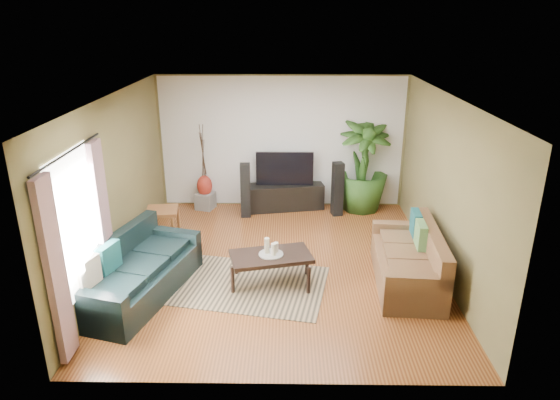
{
  "coord_description": "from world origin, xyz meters",
  "views": [
    {
      "loc": [
        0.11,
        -7.16,
        3.81
      ],
      "look_at": [
        0.0,
        0.2,
        1.05
      ],
      "focal_mm": 32.0,
      "sensor_mm": 36.0,
      "label": 1
    }
  ],
  "objects_px": {
    "sofa_left": "(138,268)",
    "coffee_table": "(271,269)",
    "tv_stand": "(285,197)",
    "potted_plant": "(363,166)",
    "speaker_right": "(337,189)",
    "pedestal": "(205,201)",
    "sofa_right": "(407,257)",
    "side_table": "(163,224)",
    "speaker_left": "(245,190)",
    "vase": "(205,186)",
    "television": "(285,169)"
  },
  "relations": [
    {
      "from": "tv_stand",
      "to": "potted_plant",
      "type": "xyz_separation_m",
      "value": [
        1.57,
        0.0,
        0.66
      ]
    },
    {
      "from": "tv_stand",
      "to": "side_table",
      "type": "relative_size",
      "value": 2.76
    },
    {
      "from": "speaker_left",
      "to": "side_table",
      "type": "distance_m",
      "value": 1.8
    },
    {
      "from": "coffee_table",
      "to": "sofa_left",
      "type": "bearing_deg",
      "value": 176.72
    },
    {
      "from": "speaker_left",
      "to": "vase",
      "type": "bearing_deg",
      "value": 151.34
    },
    {
      "from": "speaker_left",
      "to": "side_table",
      "type": "bearing_deg",
      "value": -145.3
    },
    {
      "from": "tv_stand",
      "to": "speaker_right",
      "type": "height_order",
      "value": "speaker_right"
    },
    {
      "from": "potted_plant",
      "to": "vase",
      "type": "distance_m",
      "value": 3.24
    },
    {
      "from": "pedestal",
      "to": "tv_stand",
      "type": "bearing_deg",
      "value": 0.56
    },
    {
      "from": "sofa_right",
      "to": "potted_plant",
      "type": "bearing_deg",
      "value": -170.72
    },
    {
      "from": "tv_stand",
      "to": "sofa_left",
      "type": "bearing_deg",
      "value": -131.54
    },
    {
      "from": "potted_plant",
      "to": "pedestal",
      "type": "distance_m",
      "value": 3.3
    },
    {
      "from": "sofa_left",
      "to": "coffee_table",
      "type": "bearing_deg",
      "value": -63.38
    },
    {
      "from": "television",
      "to": "vase",
      "type": "bearing_deg",
      "value": -179.44
    },
    {
      "from": "sofa_right",
      "to": "television",
      "type": "height_order",
      "value": "television"
    },
    {
      "from": "sofa_right",
      "to": "vase",
      "type": "distance_m",
      "value": 4.59
    },
    {
      "from": "potted_plant",
      "to": "side_table",
      "type": "xyz_separation_m",
      "value": [
        -3.73,
        -1.53,
        -0.64
      ]
    },
    {
      "from": "sofa_right",
      "to": "speaker_left",
      "type": "distance_m",
      "value": 3.68
    },
    {
      "from": "sofa_right",
      "to": "potted_plant",
      "type": "relative_size",
      "value": 1.05
    },
    {
      "from": "tv_stand",
      "to": "coffee_table",
      "type": "bearing_deg",
      "value": -103.88
    },
    {
      "from": "sofa_left",
      "to": "speaker_right",
      "type": "distance_m",
      "value": 4.4
    },
    {
      "from": "sofa_left",
      "to": "television",
      "type": "bearing_deg",
      "value": -14.96
    },
    {
      "from": "television",
      "to": "speaker_right",
      "type": "relative_size",
      "value": 1.07
    },
    {
      "from": "speaker_left",
      "to": "tv_stand",
      "type": "bearing_deg",
      "value": 24.25
    },
    {
      "from": "side_table",
      "to": "potted_plant",
      "type": "bearing_deg",
      "value": 22.31
    },
    {
      "from": "speaker_left",
      "to": "television",
      "type": "bearing_deg",
      "value": 24.25
    },
    {
      "from": "tv_stand",
      "to": "potted_plant",
      "type": "relative_size",
      "value": 0.85
    },
    {
      "from": "television",
      "to": "sofa_right",
      "type": "bearing_deg",
      "value": -58.48
    },
    {
      "from": "side_table",
      "to": "vase",
      "type": "bearing_deg",
      "value": 71.23
    },
    {
      "from": "potted_plant",
      "to": "speaker_right",
      "type": "bearing_deg",
      "value": -148.76
    },
    {
      "from": "vase",
      "to": "side_table",
      "type": "xyz_separation_m",
      "value": [
        -0.51,
        -1.51,
        -0.21
      ]
    },
    {
      "from": "coffee_table",
      "to": "tv_stand",
      "type": "xyz_separation_m",
      "value": [
        0.18,
        3.07,
        0.02
      ]
    },
    {
      "from": "speaker_left",
      "to": "pedestal",
      "type": "distance_m",
      "value": 1.03
    },
    {
      "from": "sofa_right",
      "to": "vase",
      "type": "relative_size",
      "value": 4.43
    },
    {
      "from": "coffee_table",
      "to": "side_table",
      "type": "distance_m",
      "value": 2.51
    },
    {
      "from": "television",
      "to": "pedestal",
      "type": "xyz_separation_m",
      "value": [
        -1.64,
        -0.02,
        -0.7
      ]
    },
    {
      "from": "tv_stand",
      "to": "television",
      "type": "height_order",
      "value": "television"
    },
    {
      "from": "sofa_left",
      "to": "speaker_right",
      "type": "bearing_deg",
      "value": -28.95
    },
    {
      "from": "coffee_table",
      "to": "potted_plant",
      "type": "bearing_deg",
      "value": 46.49
    },
    {
      "from": "sofa_left",
      "to": "potted_plant",
      "type": "bearing_deg",
      "value": -30.61
    },
    {
      "from": "sofa_left",
      "to": "potted_plant",
      "type": "height_order",
      "value": "potted_plant"
    },
    {
      "from": "speaker_right",
      "to": "sofa_right",
      "type": "bearing_deg",
      "value": -86.74
    },
    {
      "from": "speaker_left",
      "to": "pedestal",
      "type": "height_order",
      "value": "speaker_left"
    },
    {
      "from": "speaker_left",
      "to": "potted_plant",
      "type": "height_order",
      "value": "potted_plant"
    },
    {
      "from": "sofa_left",
      "to": "coffee_table",
      "type": "distance_m",
      "value": 1.92
    },
    {
      "from": "pedestal",
      "to": "side_table",
      "type": "height_order",
      "value": "side_table"
    },
    {
      "from": "sofa_left",
      "to": "coffee_table",
      "type": "relative_size",
      "value": 1.87
    },
    {
      "from": "tv_stand",
      "to": "vase",
      "type": "height_order",
      "value": "vase"
    },
    {
      "from": "sofa_right",
      "to": "side_table",
      "type": "bearing_deg",
      "value": -106.1
    },
    {
      "from": "speaker_left",
      "to": "sofa_left",
      "type": "bearing_deg",
      "value": -117.32
    }
  ]
}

